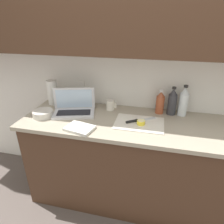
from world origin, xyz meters
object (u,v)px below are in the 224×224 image
laptop (74,107)px  measuring_cup (110,105)px  lemon_half_cut (141,122)px  bowl_white (43,114)px  bottle_oil_tall (172,102)px  knife (136,121)px  bottle_green_soda (183,102)px  bottle_water_clear (160,103)px  cutting_board (139,123)px  paper_towel_roll (53,92)px

laptop → measuring_cup: bearing=7.8°
laptop → lemon_half_cut: bearing=-25.2°
lemon_half_cut → bowl_white: bowl_white is taller
bottle_oil_tall → measuring_cup: bearing=-176.2°
knife → bottle_green_soda: bearing=-3.3°
measuring_cup → bottle_water_clear: bearing=4.7°
cutting_board → lemon_half_cut: size_ratio=6.06×
bottle_green_soda → bottle_oil_tall: (-0.10, -0.00, -0.01)m
lemon_half_cut → bowl_white: size_ratio=0.37×
bottle_oil_tall → bowl_white: size_ratio=1.45×
bottle_oil_tall → bowl_white: (-1.14, -0.32, -0.09)m
cutting_board → knife: bearing=152.1°
laptop → bottle_oil_tall: bottle_oil_tall is taller
lemon_half_cut → measuring_cup: (-0.32, 0.24, 0.02)m
laptop → lemon_half_cut: laptop is taller
bottle_oil_tall → paper_towel_roll: size_ratio=1.05×
lemon_half_cut → cutting_board: bearing=125.2°
bottle_oil_tall → knife: bearing=-141.0°
cutting_board → bottle_water_clear: bottle_water_clear is taller
laptop → paper_towel_roll: 0.34m
measuring_cup → bowl_white: (-0.56, -0.28, -0.02)m
laptop → paper_towel_roll: size_ratio=1.68×
cutting_board → bowl_white: bearing=-175.8°
paper_towel_roll → bowl_white: bearing=-80.8°
bottle_green_soda → bottle_water_clear: bearing=180.0°
bottle_oil_tall → measuring_cup: size_ratio=2.61×
bottle_oil_tall → cutting_board: bearing=-136.1°
lemon_half_cut → bottle_water_clear: 0.33m
knife → cutting_board: bearing=-62.8°
laptop → bowl_white: size_ratio=2.34×
cutting_board → bottle_water_clear: (0.16, 0.26, 0.10)m
cutting_board → bottle_green_soda: 0.46m
cutting_board → bottle_oil_tall: bearing=43.9°
paper_towel_roll → laptop: bearing=-27.9°
bottle_oil_tall → paper_towel_roll: 1.19m
measuring_cup → bowl_white: 0.63m
bottle_green_soda → bottle_water_clear: 0.21m
laptop → bowl_white: bearing=-166.6°
measuring_cup → bowl_white: bearing=-153.3°
cutting_board → measuring_cup: measuring_cup is taller
cutting_board → bottle_oil_tall: size_ratio=1.57×
knife → measuring_cup: measuring_cup is taller
cutting_board → measuring_cup: size_ratio=4.08×
knife → paper_towel_roll: bearing=131.4°
laptop → knife: laptop is taller
cutting_board → bottle_green_soda: bearing=35.4°
cutting_board → bottle_oil_tall: bottle_oil_tall is taller
knife → bottle_oil_tall: 0.40m
knife → bowl_white: bowl_white is taller
bottle_green_soda → paper_towel_roll: bearing=-178.9°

